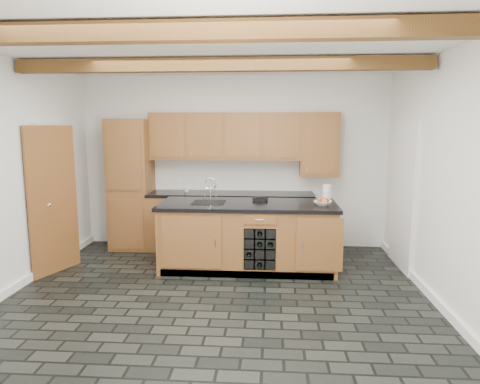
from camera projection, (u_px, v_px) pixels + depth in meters
The scene contains 10 objects.
ground at pixel (215, 304), 4.83m from camera, with size 5.00×5.00×0.00m, color black.
room_shell at pixel (213, 165), 5.12m from camera, with size 5.01×5.00×5.00m.
back_cabinetry at pixel (209, 189), 6.91m from camera, with size 3.65×0.62×2.20m.
island at pixel (248, 236), 6.00m from camera, with size 2.48×0.96×0.93m.
faucet at pixel (209, 200), 6.01m from camera, with size 0.45×0.40×0.34m.
kitchen_scale at pixel (260, 199), 6.12m from camera, with size 0.22×0.15×0.06m.
fruit_bowl at pixel (323, 203), 5.78m from camera, with size 0.23×0.23×0.06m, color silver.
fruit_cluster at pixel (323, 201), 5.78m from camera, with size 0.16×0.17×0.07m.
paper_towel at pixel (327, 192), 6.16m from camera, with size 0.12×0.12×0.23m, color white.
mug at pixel (187, 189), 6.93m from camera, with size 0.10×0.10×0.09m, color white.
Camera 1 is at (0.61, -4.54, 2.00)m, focal length 32.00 mm.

